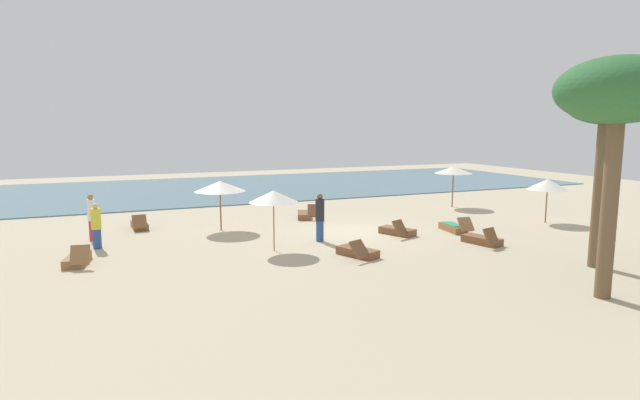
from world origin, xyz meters
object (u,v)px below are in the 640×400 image
lounger_1 (454,227)px  person_1 (320,217)px  umbrella_1 (273,196)px  palm_3 (618,96)px  umbrella_2 (548,184)px  umbrella_0 (453,170)px  lounger_4 (358,252)px  lounger_6 (305,215)px  lounger_3 (139,225)px  lounger_2 (77,259)px  person_0 (92,217)px  person_2 (96,226)px  lounger_5 (483,240)px  lounger_0 (398,231)px  umbrella_3 (220,186)px  palm_2 (606,111)px

lounger_1 → person_1: size_ratio=0.94×
umbrella_1 → palm_3: palm_3 is taller
umbrella_2 → lounger_1: bearing=179.9°
umbrella_1 → lounger_1: bearing=1.6°
umbrella_0 → lounger_4: 12.51m
lounger_1 → person_1: (-5.96, 0.52, 0.77)m
lounger_1 → lounger_6: bearing=130.9°
lounger_3 → lounger_2: bearing=-113.0°
umbrella_2 → person_0: umbrella_2 is taller
lounger_6 → person_2: (-9.23, -2.80, 0.67)m
palm_3 → lounger_2: bearing=145.1°
lounger_5 → person_1: size_ratio=0.92×
lounger_2 → lounger_5: bearing=-11.5°
lounger_6 → palm_3: (2.97, -13.83, 5.03)m
lounger_4 → lounger_5: 5.20m
umbrella_0 → person_2: bearing=-170.9°
person_2 → person_1: bearing=-14.7°
lounger_3 → person_1: bearing=-40.3°
lounger_0 → lounger_4: 3.99m
lounger_2 → palm_3: size_ratio=0.28×
umbrella_0 → person_2: umbrella_0 is taller
umbrella_3 → lounger_6: size_ratio=1.24×
umbrella_0 → lounger_6: umbrella_0 is taller
lounger_1 → palm_3: (-1.71, -8.43, 5.02)m
person_0 → lounger_0: bearing=-18.1°
lounger_2 → palm_3: palm_3 is taller
umbrella_1 → lounger_4: 3.55m
umbrella_1 → person_1: (2.10, 0.74, -1.01)m
lounger_5 → umbrella_3: bearing=142.9°
person_1 → umbrella_3: bearing=130.8°
umbrella_3 → palm_2: size_ratio=0.37×
lounger_0 → umbrella_1: bearing=-174.1°
umbrella_3 → lounger_1: umbrella_3 is taller
umbrella_0 → umbrella_3: (-13.09, -1.38, -0.13)m
palm_3 → lounger_0: bearing=95.7°
umbrella_2 → lounger_3: bearing=161.4°
umbrella_2 → person_0: (-19.21, 4.10, -0.83)m
palm_2 → umbrella_2: bearing=54.4°
lounger_2 → person_2: (0.59, 2.11, 0.67)m
umbrella_1 → person_0: umbrella_1 is taller
umbrella_1 → umbrella_3: bearing=102.8°
umbrella_2 → palm_2: palm_2 is taller
umbrella_3 → lounger_3: size_ratio=1.26×
umbrella_3 → lounger_4: bearing=-61.8°
umbrella_3 → lounger_2: (-5.46, -3.60, -1.73)m
umbrella_2 → lounger_2: size_ratio=1.18×
palm_3 → lounger_6: bearing=102.1°
umbrella_2 → lounger_0: size_ratio=1.15×
umbrella_1 → umbrella_2: 13.20m
umbrella_1 → lounger_0: umbrella_1 is taller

